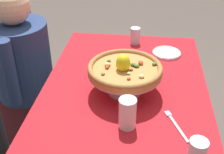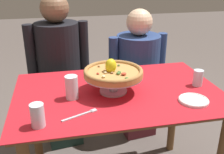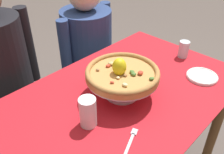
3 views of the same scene
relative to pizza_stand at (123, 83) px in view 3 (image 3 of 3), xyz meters
The scene contains 9 objects.
dining_table 0.20m from the pizza_stand, ahead, with size 1.25×0.82×0.76m.
pizza_stand is the anchor object (origin of this frame).
pizza 0.05m from the pizza_stand, 142.38° to the left, with size 0.35×0.35×0.10m.
water_glass_side_left 0.25m from the pizza_stand, behind, with size 0.07×0.07×0.14m.
water_glass_side_right 0.54m from the pizza_stand, ahead, with size 0.06×0.06×0.10m.
side_plate 0.47m from the pizza_stand, 27.37° to the right, with size 0.17×0.17×0.02m.
dinner_fork 0.32m from the pizza_stand, 133.38° to the right, with size 0.19×0.09×0.01m.
diner_left 0.78m from the pizza_stand, 113.87° to the left, with size 0.50×0.38×1.28m.
diner_right 0.83m from the pizza_stand, 61.61° to the left, with size 0.53×0.41×1.14m.
Camera 3 is at (-0.76, -0.63, 1.53)m, focal length 39.72 mm.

